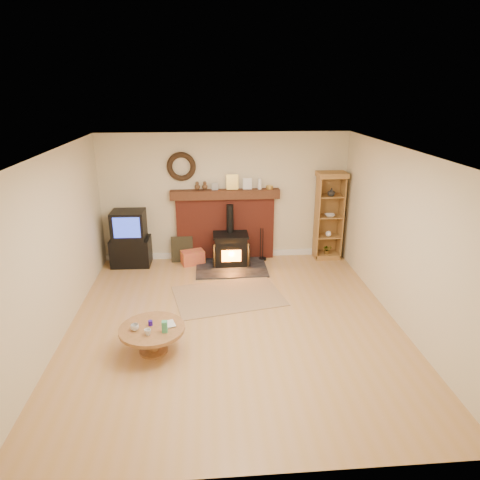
{
  "coord_description": "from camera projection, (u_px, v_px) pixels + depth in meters",
  "views": [
    {
      "loc": [
        -0.36,
        -5.74,
        3.42
      ],
      "look_at": [
        0.17,
        1.0,
        0.99
      ],
      "focal_mm": 32.0,
      "sensor_mm": 36.0,
      "label": 1
    }
  ],
  "objects": [
    {
      "name": "room_shell",
      "position": [
        232.0,
        214.0,
        6.08
      ],
      "size": [
        5.02,
        5.52,
        2.61
      ],
      "color": "beige",
      "rests_on": "ground"
    },
    {
      "name": "leaning_painting",
      "position": [
        182.0,
        249.0,
        8.81
      ],
      "size": [
        0.44,
        0.12,
        0.53
      ],
      "primitive_type": "cube",
      "rotation": [
        -0.17,
        0.0,
        0.0
      ],
      "color": "black",
      "rests_on": "ground"
    },
    {
      "name": "curio_cabinet",
      "position": [
        329.0,
        216.0,
        8.82
      ],
      "size": [
        0.59,
        0.42,
        1.83
      ],
      "color": "olive",
      "rests_on": "ground"
    },
    {
      "name": "fire_tools",
      "position": [
        262.0,
        255.0,
        8.94
      ],
      "size": [
        0.16,
        0.16,
        0.7
      ],
      "color": "black",
      "rests_on": "ground"
    },
    {
      "name": "firelog_box",
      "position": [
        193.0,
        257.0,
        8.73
      ],
      "size": [
        0.51,
        0.4,
        0.28
      ],
      "primitive_type": "cube",
      "rotation": [
        0.0,
        0.0,
        0.31
      ],
      "color": "gold",
      "rests_on": "ground"
    },
    {
      "name": "chimney_breast",
      "position": [
        225.0,
        222.0,
        8.8
      ],
      "size": [
        2.2,
        0.22,
        1.78
      ],
      "color": "maroon",
      "rests_on": "ground"
    },
    {
      "name": "ground",
      "position": [
        234.0,
        323.0,
        6.57
      ],
      "size": [
        5.5,
        5.5,
        0.0
      ],
      "primitive_type": "plane",
      "color": "tan",
      "rests_on": "ground"
    },
    {
      "name": "coffee_table",
      "position": [
        152.0,
        332.0,
        5.75
      ],
      "size": [
        0.89,
        0.89,
        0.54
      ],
      "color": "brown",
      "rests_on": "ground"
    },
    {
      "name": "area_rug",
      "position": [
        228.0,
        296.0,
        7.41
      ],
      "size": [
        2.03,
        1.59,
        0.01
      ],
      "primitive_type": "cube",
      "rotation": [
        0.0,
        0.0,
        0.21
      ],
      "color": "brown",
      "rests_on": "ground"
    },
    {
      "name": "wood_stove",
      "position": [
        231.0,
        251.0,
        8.6
      ],
      "size": [
        1.4,
        1.0,
        1.22
      ],
      "color": "black",
      "rests_on": "ground"
    },
    {
      "name": "tv_unit",
      "position": [
        130.0,
        239.0,
        8.56
      ],
      "size": [
        0.78,
        0.57,
        1.13
      ],
      "color": "black",
      "rests_on": "ground"
    }
  ]
}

